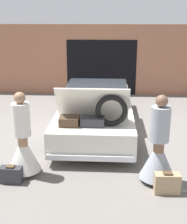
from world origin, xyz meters
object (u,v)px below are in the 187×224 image
at_px(car, 96,109).
at_px(person_right, 158,152).
at_px(suitcase_beside_right_person, 167,183).
at_px(person_left, 23,146).
at_px(suitcase_beside_left_person, 11,175).

relative_size(car, person_right, 2.90).
bearing_deg(suitcase_beside_right_person, person_left, 168.42).
height_order(person_left, suitcase_beside_right_person, person_left).
distance_m(car, suitcase_beside_left_person, 3.52).
xyz_separation_m(person_right, suitcase_beside_left_person, (-2.86, -0.24, -0.46)).
distance_m(suitcase_beside_left_person, suitcase_beside_right_person, 3.00).
bearing_deg(suitcase_beside_right_person, suitcase_beside_left_person, 176.27).
bearing_deg(suitcase_beside_left_person, person_right, 4.72).
xyz_separation_m(car, suitcase_beside_left_person, (-1.51, -3.15, -0.41)).
distance_m(car, person_left, 3.08).
bearing_deg(person_left, suitcase_beside_left_person, -18.04).
bearing_deg(suitcase_beside_right_person, car, 113.78).
distance_m(person_left, suitcase_beside_left_person, 0.61).
distance_m(person_right, suitcase_beside_right_person, 0.62).
height_order(person_left, person_right, person_right).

